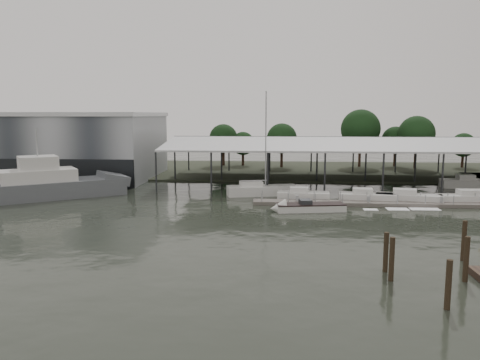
{
  "coord_description": "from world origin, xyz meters",
  "views": [
    {
      "loc": [
        3.49,
        -42.84,
        10.18
      ],
      "look_at": [
        -0.66,
        11.64,
        2.5
      ],
      "focal_mm": 35.0,
      "sensor_mm": 36.0,
      "label": 1
    }
  ],
  "objects": [
    {
      "name": "moored_cruiser_2",
      "position": [
        18.87,
        11.75,
        0.61
      ],
      "size": [
        7.62,
        3.78,
        1.7
      ],
      "rotation": [
        0.0,
        0.0,
        -0.23
      ],
      "color": "silver",
      "rests_on": "ground"
    },
    {
      "name": "covered_boat_shed",
      "position": [
        17.0,
        28.0,
        6.13
      ],
      "size": [
        58.24,
        24.0,
        6.96
      ],
      "color": "silver",
      "rests_on": "ground"
    },
    {
      "name": "mooring_pilings",
      "position": [
        13.59,
        -14.67,
        1.07
      ],
      "size": [
        6.35,
        8.99,
        3.46
      ],
      "color": "#322719",
      "rests_on": "ground"
    },
    {
      "name": "floating_dock",
      "position": [
        15.0,
        10.0,
        0.2
      ],
      "size": [
        28.0,
        2.0,
        1.4
      ],
      "color": "#66605A",
      "rests_on": "ground"
    },
    {
      "name": "trawler_dock",
      "position": [
        -30.0,
        14.0,
        0.25
      ],
      "size": [
        3.0,
        18.0,
        0.5
      ],
      "color": "#66605A",
      "rests_on": "ground"
    },
    {
      "name": "speedboat_underway",
      "position": [
        6.63,
        6.19,
        0.39
      ],
      "size": [
        18.82,
        5.21,
        2.0
      ],
      "rotation": [
        0.0,
        0.0,
        3.32
      ],
      "color": "silver",
      "rests_on": "ground"
    },
    {
      "name": "ground",
      "position": [
        0.0,
        0.0,
        0.0
      ],
      "size": [
        200.0,
        200.0,
        0.0
      ],
      "primitive_type": "plane",
      "color": "#262B23",
      "rests_on": "ground"
    },
    {
      "name": "moored_cruiser_1",
      "position": [
        14.11,
        11.83,
        0.61
      ],
      "size": [
        6.58,
        2.86,
        1.7
      ],
      "rotation": [
        0.0,
        0.0,
        -0.11
      ],
      "color": "silver",
      "rests_on": "ground"
    },
    {
      "name": "land_strip_far",
      "position": [
        0.0,
        42.0,
        0.1
      ],
      "size": [
        140.0,
        30.0,
        0.3
      ],
      "color": "#32392A",
      "rests_on": "ground"
    },
    {
      "name": "grey_trawler",
      "position": [
        -24.13,
        11.95,
        1.58
      ],
      "size": [
        18.13,
        14.71,
        8.84
      ],
      "rotation": [
        0.0,
        0.0,
        0.61
      ],
      "color": "#575C60",
      "rests_on": "ground"
    },
    {
      "name": "horizon_tree_line",
      "position": [
        24.98,
        47.46,
        6.12
      ],
      "size": [
        67.95,
        9.25,
        11.16
      ],
      "color": "black",
      "rests_on": "ground"
    },
    {
      "name": "land_strip_west",
      "position": [
        -40.0,
        30.0,
        0.1
      ],
      "size": [
        20.0,
        40.0,
        0.3
      ],
      "color": "#32392A",
      "rests_on": "ground"
    },
    {
      "name": "moored_cruiser_3",
      "position": [
        26.35,
        11.81,
        0.61
      ],
      "size": [
        8.52,
        2.73,
        1.7
      ],
      "rotation": [
        0.0,
        0.0,
        0.06
      ],
      "color": "silver",
      "rests_on": "ground"
    },
    {
      "name": "storage_warehouse",
      "position": [
        -28.0,
        29.94,
        5.29
      ],
      "size": [
        24.5,
        20.5,
        10.5
      ],
      "color": "#9EA3A9",
      "rests_on": "ground"
    },
    {
      "name": "white_sailboat",
      "position": [
        1.68,
        15.78,
        0.66
      ],
      "size": [
        9.17,
        4.54,
        13.26
      ],
      "rotation": [
        0.0,
        0.0,
        0.23
      ],
      "color": "silver",
      "rests_on": "ground"
    },
    {
      "name": "moored_cruiser_0",
      "position": [
        6.78,
        12.4,
        0.61
      ],
      "size": [
        6.2,
        2.61,
        1.7
      ],
      "rotation": [
        0.0,
        0.0,
        -0.07
      ],
      "color": "silver",
      "rests_on": "ground"
    }
  ]
}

